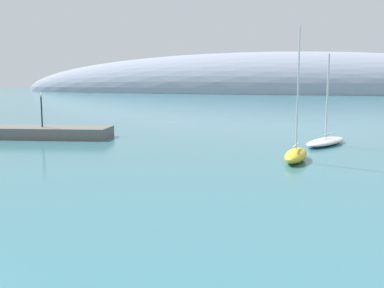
% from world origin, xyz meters
% --- Properties ---
extents(breakwater_rocks, '(20.30, 8.84, 1.26)m').
position_xyz_m(breakwater_rocks, '(-21.98, 34.93, 0.63)').
color(breakwater_rocks, '#66605B').
rests_on(breakwater_rocks, ground).
extents(distant_ridge, '(273.06, 56.98, 39.48)m').
position_xyz_m(distant_ridge, '(-20.70, 214.92, 0.00)').
color(distant_ridge, '#8E99AD').
rests_on(distant_ridge, ground).
extents(sailboat_yellow_mid_mooring, '(1.99, 5.61, 10.94)m').
position_xyz_m(sailboat_yellow_mid_mooring, '(9.43, 28.55, 0.62)').
color(sailboat_yellow_mid_mooring, yellow).
rests_on(sailboat_yellow_mid_mooring, water).
extents(sailboat_white_end_of_line, '(4.96, 8.06, 9.29)m').
position_xyz_m(sailboat_white_end_of_line, '(11.52, 39.21, 0.46)').
color(sailboat_white_end_of_line, white).
rests_on(sailboat_white_end_of_line, water).
extents(harbor_lamp_post, '(0.36, 0.36, 3.87)m').
position_xyz_m(harbor_lamp_post, '(-19.79, 35.04, 3.68)').
color(harbor_lamp_post, black).
rests_on(harbor_lamp_post, breakwater_rocks).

